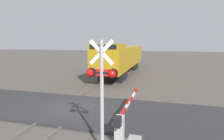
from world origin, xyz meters
name	(u,v)px	position (x,y,z in m)	size (l,w,h in m)	color
ground_plane	(72,110)	(0.00, 0.00, 0.00)	(160.00, 160.00, 0.00)	#514C47
rail_track_left	(62,107)	(-0.72, 0.00, 0.07)	(0.08, 80.00, 0.15)	#59544C
rail_track_right	(83,110)	(0.72, 0.00, 0.07)	(0.08, 80.00, 0.15)	#59544C
road_surface	(72,108)	(0.00, 0.00, 0.08)	(36.00, 5.21, 0.15)	#2D2D30
locomotive	(122,58)	(0.00, 14.30, 2.13)	(2.99, 16.91, 4.02)	black
crossing_signal	(102,83)	(3.26, -3.92, 2.70)	(1.18, 0.33, 4.30)	#ADADB2
crossing_gate	(123,119)	(3.77, -2.53, 0.82)	(0.36, 5.53, 1.32)	silver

